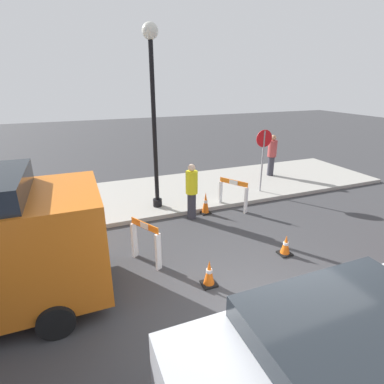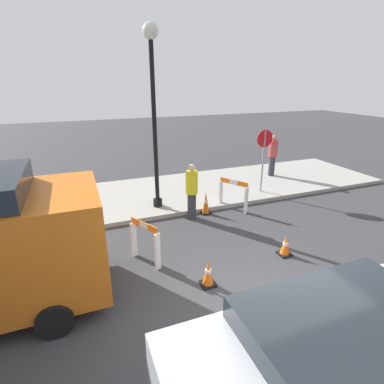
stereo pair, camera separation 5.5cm
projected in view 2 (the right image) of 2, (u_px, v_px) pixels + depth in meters
The scene contains 12 objects.
ground_plane at pixel (249, 321), 5.22m from camera, with size 60.00×60.00×0.00m, color #38383A.
sidewalk_slab at pixel (155, 195), 10.79m from camera, with size 18.00×3.83×0.13m.
streetlamp_post at pixel (153, 97), 8.47m from camera, with size 0.44×0.44×5.25m.
stop_sign at pixel (264, 151), 10.42m from camera, with size 0.60×0.06×2.22m.
barricade_0 at pixel (233, 193), 9.51m from camera, with size 0.62×0.92×1.01m.
barricade_1 at pixel (145, 241), 6.71m from camera, with size 0.52×0.82×1.02m.
traffic_cone_0 at pixel (208, 273), 6.05m from camera, with size 0.30×0.30×0.58m.
traffic_cone_1 at pixel (285, 246), 7.12m from camera, with size 0.30×0.30×0.50m.
traffic_cone_2 at pixel (206, 203), 9.31m from camera, with size 0.30×0.30×0.70m.
person_worker at pixel (192, 190), 8.80m from camera, with size 0.41×0.41×1.69m.
person_pedestrian at pixel (273, 154), 12.44m from camera, with size 0.45×0.45×1.71m.
parked_car_1 at pixel (342, 375), 3.21m from camera, with size 3.85×1.84×1.74m.
Camera 2 is at (-2.42, -3.45, 3.94)m, focal length 28.00 mm.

